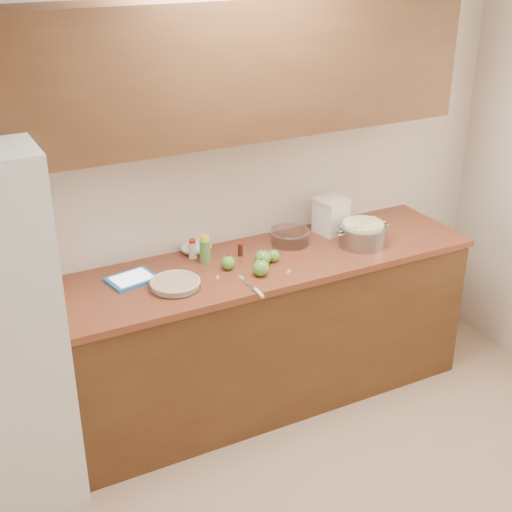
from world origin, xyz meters
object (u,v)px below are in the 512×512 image
pie (175,284)px  tablet (132,279)px  flour_canister (331,215)px  colander (362,234)px

pie → tablet: 0.25m
pie → flour_canister: size_ratio=1.26×
colander → flour_canister: bearing=104.8°
pie → flour_canister: 1.13m
tablet → pie: bearing=-57.5°
tablet → colander: bearing=-18.6°
colander → flour_canister: (-0.06, 0.24, 0.04)m
pie → tablet: size_ratio=0.98×
flour_canister → tablet: bearing=-177.1°
colander → tablet: (-1.34, 0.18, -0.06)m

